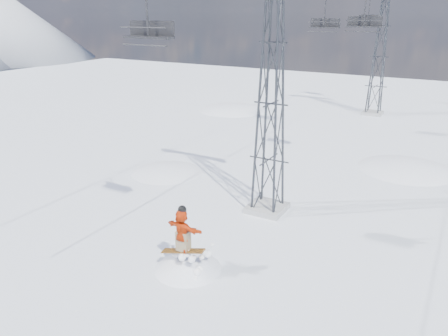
{
  "coord_description": "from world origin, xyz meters",
  "views": [
    {
      "loc": [
        8.82,
        -10.59,
        9.59
      ],
      "look_at": [
        0.58,
        3.95,
        3.54
      ],
      "focal_mm": 35.0,
      "sensor_mm": 36.0,
      "label": 1
    }
  ],
  "objects_px": {
    "lift_tower_far": "(379,57)",
    "lift_chair_near": "(149,31)",
    "lift_tower_near": "(271,104)",
    "snowboarder_jump": "(189,303)"
  },
  "relations": [
    {
      "from": "lift_tower_far",
      "to": "lift_chair_near",
      "type": "xyz_separation_m",
      "value": [
        -2.2,
        -30.9,
        3.43
      ]
    },
    {
      "from": "lift_tower_far",
      "to": "lift_tower_near",
      "type": "bearing_deg",
      "value": -90.0
    },
    {
      "from": "lift_tower_far",
      "to": "snowboarder_jump",
      "type": "height_order",
      "value": "lift_tower_far"
    },
    {
      "from": "snowboarder_jump",
      "to": "lift_chair_near",
      "type": "distance_m",
      "value": 10.67
    },
    {
      "from": "lift_chair_near",
      "to": "lift_tower_far",
      "type": "bearing_deg",
      "value": 85.93
    },
    {
      "from": "lift_tower_far",
      "to": "lift_chair_near",
      "type": "relative_size",
      "value": 4.69
    },
    {
      "from": "lift_tower_near",
      "to": "lift_chair_near",
      "type": "distance_m",
      "value": 7.18
    },
    {
      "from": "lift_tower_far",
      "to": "snowboarder_jump",
      "type": "distance_m",
      "value": 32.2
    },
    {
      "from": "snowboarder_jump",
      "to": "lift_chair_near",
      "type": "xyz_separation_m",
      "value": [
        -1.68,
        0.5,
        10.53
      ]
    },
    {
      "from": "lift_tower_near",
      "to": "snowboarder_jump",
      "type": "distance_m",
      "value": 9.57
    }
  ]
}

